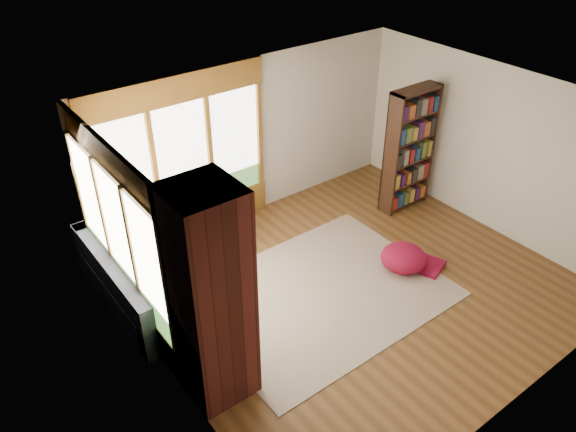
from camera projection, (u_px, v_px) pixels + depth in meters
floor at (354, 286)px, 7.84m from camera, size 5.50×5.50×0.00m
ceiling at (368, 112)px, 6.42m from camera, size 5.50×5.50×0.00m
wall_back at (251, 140)px, 8.80m from camera, size 5.50×0.04×2.60m
wall_front at (537, 317)px, 5.46m from camera, size 5.50×0.04×2.60m
wall_left at (164, 294)px, 5.74m from camera, size 0.04×5.00×2.60m
wall_right at (493, 149)px, 8.52m from camera, size 0.04×5.00×2.60m
windows_back at (183, 159)px, 8.15m from camera, size 2.82×0.10×1.90m
windows_left at (119, 235)px, 6.53m from camera, size 0.10×2.62×1.90m
roller_blind at (89, 177)px, 6.88m from camera, size 0.03×0.72×0.90m
brick_chimney at (211, 298)px, 5.69m from camera, size 0.70×0.70×2.60m
sectional_sofa at (169, 261)px, 7.83m from camera, size 2.20×2.20×0.80m
area_rug at (320, 294)px, 7.70m from camera, size 3.32×2.55×0.01m
bookshelf at (409, 150)px, 9.08m from camera, size 0.89×0.30×2.08m
pouf at (404, 257)px, 8.09m from camera, size 0.85×0.85×0.36m
dog_tan at (168, 235)px, 7.55m from camera, size 0.93×0.70×0.46m
dog_brindle at (172, 253)px, 7.25m from camera, size 0.77×0.85×0.42m
throw_pillows at (162, 227)px, 7.68m from camera, size 1.98×1.68×0.45m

